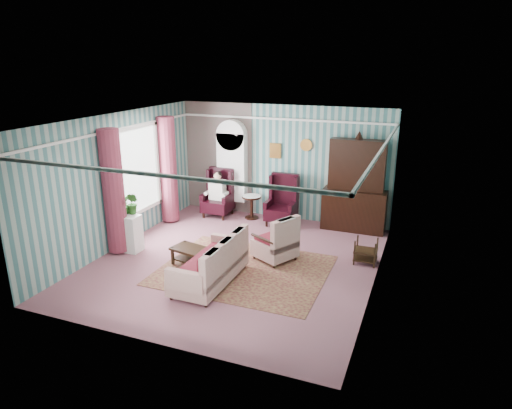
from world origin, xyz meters
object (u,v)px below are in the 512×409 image
at_px(floral_armchair, 275,236).
at_px(sofa, 209,255).
at_px(dresser_hutch, 356,183).
at_px(nest_table, 366,251).
at_px(round_side_table, 252,207).
at_px(plant_stand, 128,233).
at_px(wingback_left, 217,193).
at_px(seated_woman, 217,194).
at_px(bookcase, 232,172).
at_px(wingback_right, 281,200).
at_px(coffee_table, 195,258).

bearing_deg(floral_armchair, sofa, 178.18).
xyz_separation_m(dresser_hutch, sofa, (-1.99, -3.72, -0.61)).
bearing_deg(nest_table, round_side_table, 151.80).
xyz_separation_m(dresser_hutch, plant_stand, (-4.30, -3.02, -0.78)).
bearing_deg(wingback_left, round_side_table, 9.46).
height_order(seated_woman, round_side_table, seated_woman).
bearing_deg(bookcase, wingback_right, -14.57).
relative_size(dresser_hutch, round_side_table, 3.93).
distance_m(wingback_left, wingback_right, 1.75).
height_order(dresser_hutch, nest_table, dresser_hutch).
relative_size(dresser_hutch, wingback_left, 1.89).
relative_size(wingback_right, floral_armchair, 1.22).
relative_size(dresser_hutch, plant_stand, 2.95).
bearing_deg(round_side_table, dresser_hutch, 2.64).
xyz_separation_m(nest_table, coffee_table, (-3.16, -1.39, -0.08)).
height_order(wingback_left, coffee_table, wingback_left).
height_order(seated_woman, sofa, seated_woman).
relative_size(round_side_table, sofa, 0.33).
xyz_separation_m(wingback_right, sofa, (-0.24, -3.45, -0.06)).
xyz_separation_m(wingback_left, sofa, (1.51, -3.45, -0.06)).
bearing_deg(sofa, wingback_left, 24.19).
relative_size(bookcase, dresser_hutch, 0.95).
height_order(nest_table, floral_armchair, floral_armchair).
height_order(wingback_left, plant_stand, wingback_left).
bearing_deg(wingback_right, coffee_table, -105.99).
relative_size(round_side_table, plant_stand, 0.75).
relative_size(bookcase, wingback_left, 1.79).
bearing_deg(floral_armchair, bookcase, 67.57).
height_order(wingback_left, nest_table, wingback_left).
xyz_separation_m(seated_woman, round_side_table, (0.90, 0.15, -0.29)).
relative_size(dresser_hutch, sofa, 1.29).
bearing_deg(plant_stand, sofa, -16.94).
bearing_deg(wingback_right, dresser_hutch, 8.77).
xyz_separation_m(wingback_right, floral_armchair, (0.55, -2.05, -0.11)).
relative_size(plant_stand, floral_armchair, 0.78).
relative_size(dresser_hutch, wingback_right, 1.89).
xyz_separation_m(dresser_hutch, wingback_left, (-3.50, -0.27, -0.55)).
height_order(floral_armchair, coffee_table, floral_armchair).
height_order(round_side_table, nest_table, round_side_table).
bearing_deg(plant_stand, seated_woman, 73.78).
bearing_deg(plant_stand, dresser_hutch, 35.08).
height_order(dresser_hutch, round_side_table, dresser_hutch).
height_order(bookcase, dresser_hutch, dresser_hutch).
distance_m(round_side_table, floral_armchair, 2.62).
height_order(wingback_right, sofa, wingback_right).
height_order(bookcase, seated_woman, bookcase).
relative_size(wingback_right, sofa, 0.68).
height_order(nest_table, sofa, sofa).
distance_m(dresser_hutch, floral_armchair, 2.70).
xyz_separation_m(dresser_hutch, seated_woman, (-3.50, -0.27, -0.59)).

